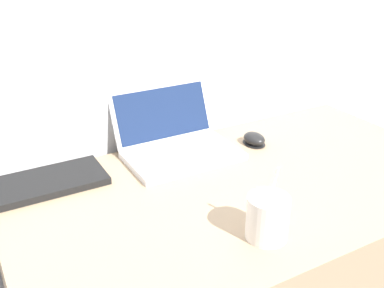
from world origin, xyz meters
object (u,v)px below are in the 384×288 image
at_px(laptop, 175,140).
at_px(computer_mouse, 254,139).
at_px(drink_cup, 268,217).
at_px(external_keyboard, 26,187).

bearing_deg(laptop, computer_mouse, -15.48).
xyz_separation_m(laptop, computer_mouse, (0.26, -0.07, -0.03)).
relative_size(laptop, computer_mouse, 3.89).
height_order(laptop, computer_mouse, laptop).
relative_size(drink_cup, external_keyboard, 0.41).
bearing_deg(drink_cup, laptop, 87.71).
distance_m(laptop, drink_cup, 0.49).
distance_m(laptop, external_keyboard, 0.47).
distance_m(drink_cup, computer_mouse, 0.51).
relative_size(computer_mouse, external_keyboard, 0.20).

